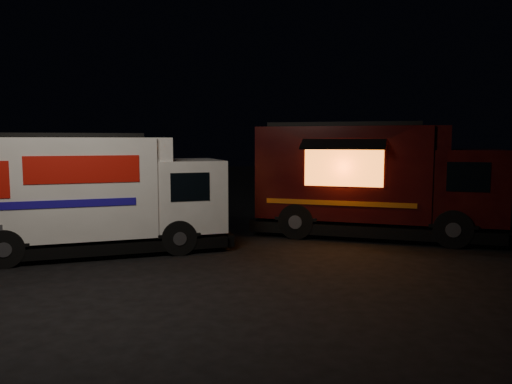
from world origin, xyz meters
name	(u,v)px	position (x,y,z in m)	size (l,w,h in m)	color
ground	(196,260)	(0.00, 0.00, 0.00)	(80.00, 80.00, 0.00)	black
white_truck	(97,193)	(-2.44, 0.85, 1.42)	(6.27, 2.14, 2.84)	white
red_truck	(378,180)	(4.80, 2.78, 1.59)	(6.81, 2.51, 3.17)	#370C0A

